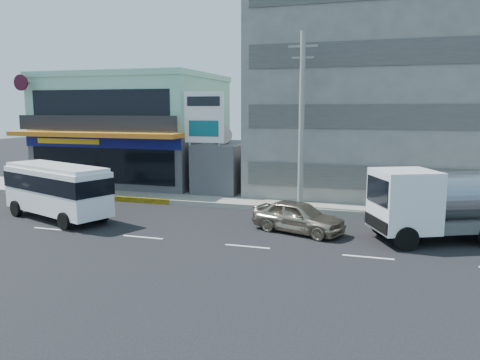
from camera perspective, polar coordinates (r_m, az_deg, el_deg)
name	(u,v)px	position (r m, az deg, el deg)	size (l,w,h in m)	color
ground	(143,237)	(22.09, -11.75, -6.85)	(120.00, 120.00, 0.00)	black
sidewalk	(290,201)	(29.19, 6.06, -2.60)	(70.00, 5.00, 0.30)	gray
shop_building	(136,132)	(37.42, -12.52, 5.68)	(12.40, 11.70, 8.00)	#434348
concrete_building	(379,91)	(33.64, 16.60, 10.32)	(16.00, 12.00, 14.00)	gray
gap_structure	(226,168)	(32.58, -1.73, 1.49)	(3.00, 6.00, 3.50)	#434348
satellite_dish	(221,143)	(31.46, -2.32, 4.56)	(1.50, 1.50, 0.15)	slate
billboard	(204,123)	(29.87, -4.40, 6.92)	(2.60, 0.18, 6.90)	gray
utility_pole_near	(302,121)	(26.39, 7.51, 7.11)	(1.60, 0.30, 10.00)	#999993
minibus	(57,187)	(26.60, -21.43, -0.81)	(7.27, 4.56, 2.90)	white
sedan	(298,217)	(22.48, 7.11, -4.44)	(1.81, 4.50, 1.53)	tan
tanker_truck	(458,203)	(22.88, 25.00, -2.52)	(8.43, 5.45, 3.22)	white
motorcycle_rider	(20,193)	(32.16, -25.25, -1.42)	(1.56, 0.55, 2.00)	maroon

